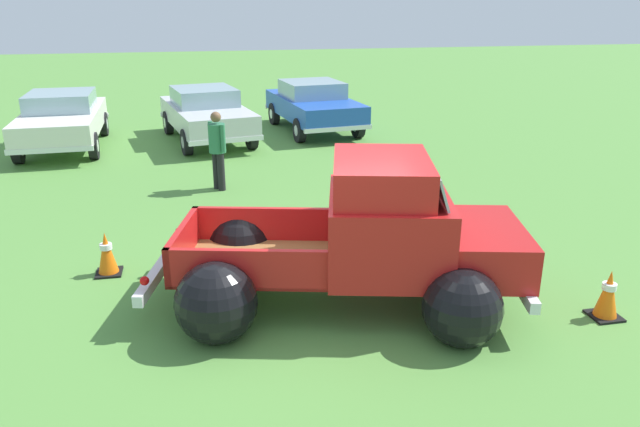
% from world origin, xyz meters
% --- Properties ---
extents(ground_plane, '(80.00, 80.00, 0.00)m').
position_xyz_m(ground_plane, '(0.00, 0.00, 0.00)').
color(ground_plane, '#548C3D').
extents(vintage_pickup_truck, '(4.94, 3.57, 1.96)m').
position_xyz_m(vintage_pickup_truck, '(0.38, -0.09, 0.76)').
color(vintage_pickup_truck, black).
rests_on(vintage_pickup_truck, ground).
extents(show_car_0, '(2.05, 4.45, 1.43)m').
position_xyz_m(show_car_0, '(-5.00, 9.76, 0.78)').
color(show_car_0, black).
rests_on(show_car_0, ground).
extents(show_car_1, '(2.64, 4.54, 1.43)m').
position_xyz_m(show_car_1, '(-1.31, 9.84, 0.78)').
color(show_car_1, black).
rests_on(show_car_1, ground).
extents(show_car_2, '(2.42, 4.35, 1.43)m').
position_xyz_m(show_car_2, '(1.81, 10.59, 0.78)').
color(show_car_2, black).
rests_on(show_car_2, ground).
extents(spectator_0, '(0.47, 0.50, 1.60)m').
position_xyz_m(spectator_0, '(-1.22, 5.24, 0.91)').
color(spectator_0, black).
rests_on(spectator_0, ground).
extents(lane_cone_0, '(0.36, 0.36, 0.63)m').
position_xyz_m(lane_cone_0, '(-2.98, 1.47, 0.31)').
color(lane_cone_0, black).
rests_on(lane_cone_0, ground).
extents(lane_cone_1, '(0.36, 0.36, 0.63)m').
position_xyz_m(lane_cone_1, '(3.17, -1.09, 0.31)').
color(lane_cone_1, black).
rests_on(lane_cone_1, ground).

